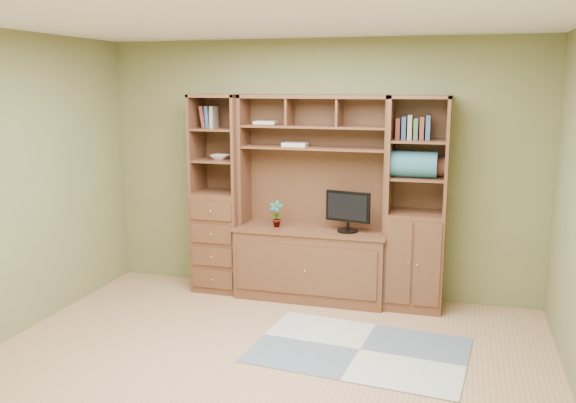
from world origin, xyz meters
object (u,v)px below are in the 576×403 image
(monitor, at_px, (348,204))
(right_tower, at_px, (417,204))
(center_hutch, at_px, (311,200))
(left_tower, at_px, (219,194))

(monitor, bearing_deg, right_tower, 17.99)
(right_tower, height_order, monitor, right_tower)
(right_tower, bearing_deg, monitor, -173.43)
(right_tower, bearing_deg, center_hutch, -177.77)
(center_hutch, relative_size, monitor, 3.71)
(monitor, bearing_deg, left_tower, -171.70)
(center_hutch, distance_m, monitor, 0.38)
(center_hutch, distance_m, right_tower, 1.03)
(right_tower, bearing_deg, left_tower, 180.00)
(center_hutch, relative_size, left_tower, 1.00)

